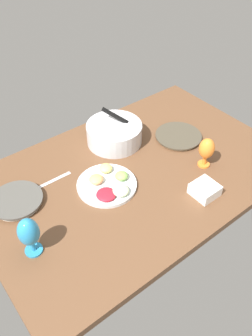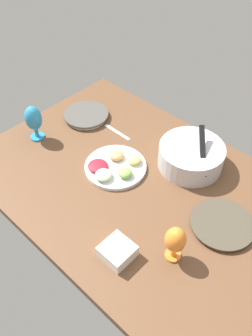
% 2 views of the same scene
% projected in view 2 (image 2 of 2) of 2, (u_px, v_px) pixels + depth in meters
% --- Properties ---
extents(ground_plane, '(1.60, 1.04, 0.04)m').
position_uv_depth(ground_plane, '(142.00, 190.00, 1.64)').
color(ground_plane, brown).
extents(dinner_plate_left, '(0.25, 0.25, 0.03)m').
position_uv_depth(dinner_plate_left, '(86.00, 115.00, 1.98)').
color(dinner_plate_left, silver).
rests_on(dinner_plate_left, ground_plane).
extents(dinner_plate_right, '(0.27, 0.27, 0.02)m').
position_uv_depth(dinner_plate_right, '(222.00, 224.00, 1.47)').
color(dinner_plate_right, beige).
rests_on(dinner_plate_right, ground_plane).
extents(mixing_bowl, '(0.31, 0.31, 0.19)m').
position_uv_depth(mixing_bowl, '(191.00, 155.00, 1.68)').
color(mixing_bowl, silver).
rests_on(mixing_bowl, ground_plane).
extents(fruit_platter, '(0.30, 0.30, 0.05)m').
position_uv_depth(fruit_platter, '(115.00, 167.00, 1.69)').
color(fruit_platter, silver).
rests_on(fruit_platter, ground_plane).
extents(hurricane_glass_blue, '(0.09, 0.09, 0.19)m').
position_uv_depth(hurricane_glass_blue, '(34.00, 119.00, 1.78)').
color(hurricane_glass_blue, '#2B8AC0').
rests_on(hurricane_glass_blue, ground_plane).
extents(hurricane_glass_orange, '(0.08, 0.08, 0.17)m').
position_uv_depth(hurricane_glass_orange, '(175.00, 241.00, 1.30)').
color(hurricane_glass_orange, orange).
rests_on(hurricane_glass_orange, ground_plane).
extents(square_bowl_white, '(0.12, 0.12, 0.06)m').
position_uv_depth(square_bowl_white, '(117.00, 251.00, 1.35)').
color(square_bowl_white, white).
rests_on(square_bowl_white, ground_plane).
extents(fork_by_left_plate, '(0.18, 0.02, 0.01)m').
position_uv_depth(fork_by_left_plate, '(117.00, 132.00, 1.89)').
color(fork_by_left_plate, silver).
rests_on(fork_by_left_plate, ground_plane).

